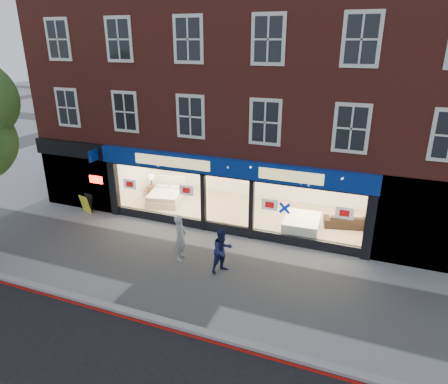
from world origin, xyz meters
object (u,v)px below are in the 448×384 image
Objects in this scene: pedestrian_grey at (180,238)px; display_bed at (166,196)px; pedestrian_blue at (222,251)px; sofa at (347,221)px; mattress_stack at (302,226)px; a_board at (87,204)px.

display_bed is at bearing 31.88° from pedestrian_grey.
pedestrian_blue reaches higher than display_bed.
sofa is 7.28m from pedestrian_grey.
mattress_stack is 1.13× the size of pedestrian_blue.
display_bed is 5.50m from pedestrian_grey.
a_board is 8.19m from pedestrian_blue.
sofa is 6.28m from pedestrian_blue.
mattress_stack is (6.89, -1.00, 0.04)m from display_bed.
a_board is at bearing -154.37° from display_bed.
pedestrian_blue is at bearing -3.13° from a_board.
display_bed is 1.21× the size of mattress_stack.
display_bed reaches higher than sofa.
pedestrian_grey reaches higher than sofa.
display_bed is at bearing 52.20° from a_board.
pedestrian_grey is at bearing 116.14° from pedestrian_blue.
display_bed is 6.80m from pedestrian_blue.
display_bed is 1.36× the size of pedestrian_blue.
display_bed is 2.57× the size of a_board.
pedestrian_grey reaches higher than a_board.
mattress_stack is 2.13× the size of a_board.
display_bed reaches higher than mattress_stack.
mattress_stack is at bearing 5.26° from pedestrian_blue.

